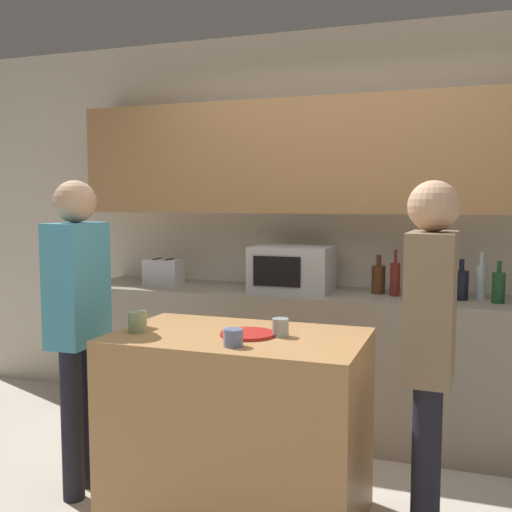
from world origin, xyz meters
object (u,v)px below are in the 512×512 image
(bottle_3, at_px, (431,280))
(toaster, at_px, (164,272))
(cup_2, at_px, (233,338))
(person_left, at_px, (430,338))
(bottle_1, at_px, (395,278))
(bottle_6, at_px, (481,281))
(bottle_5, at_px, (461,284))
(cup_0, at_px, (138,322))
(plate_on_island, at_px, (248,334))
(bottle_2, at_px, (414,278))
(bottle_4, at_px, (444,282))
(microwave, at_px, (292,269))
(person_center, at_px, (78,310))
(bottle_0, at_px, (378,279))
(bottle_7, at_px, (499,287))
(cup_1, at_px, (280,327))

(bottle_3, bearing_deg, toaster, -177.74)
(cup_2, height_order, person_left, person_left)
(bottle_1, distance_m, bottle_6, 0.51)
(bottle_1, bearing_deg, bottle_6, 5.70)
(bottle_5, height_order, cup_0, bottle_5)
(bottle_5, distance_m, plate_on_island, 1.52)
(person_left, bearing_deg, bottle_2, 9.58)
(bottle_6, relative_size, person_left, 0.18)
(bottle_4, height_order, cup_2, bottle_4)
(bottle_5, bearing_deg, bottle_3, 157.63)
(microwave, distance_m, person_center, 1.46)
(bottle_0, bearing_deg, cup_0, -124.70)
(bottle_0, distance_m, bottle_2, 0.22)
(bottle_1, xyz_separation_m, bottle_3, (0.21, 0.06, -0.01))
(bottle_6, bearing_deg, bottle_4, -147.56)
(bottle_4, height_order, bottle_6, bottle_4)
(bottle_6, xyz_separation_m, plate_on_island, (-1.05, -1.26, -0.14))
(bottle_0, xyz_separation_m, bottle_1, (0.11, -0.06, 0.02))
(bottle_3, relative_size, bottle_7, 1.11)
(bottle_2, xyz_separation_m, person_center, (-1.57, -1.33, -0.07))
(bottle_4, bearing_deg, cup_2, -121.65)
(bottle_3, distance_m, cup_0, 1.88)
(microwave, distance_m, person_left, 1.54)
(bottle_2, distance_m, cup_1, 1.37)
(bottle_6, bearing_deg, bottle_5, -150.34)
(microwave, distance_m, bottle_4, 0.97)
(bottle_5, xyz_separation_m, cup_1, (-0.79, -1.16, -0.08))
(microwave, height_order, cup_2, microwave)
(bottle_0, height_order, person_left, person_left)
(cup_0, bearing_deg, toaster, 113.05)
(microwave, distance_m, cup_1, 1.20)
(bottle_1, relative_size, bottle_3, 1.05)
(toaster, relative_size, person_center, 0.16)
(microwave, bearing_deg, bottle_1, 1.12)
(bottle_0, distance_m, bottle_1, 0.13)
(bottle_2, xyz_separation_m, plate_on_island, (-0.65, -1.31, -0.13))
(microwave, bearing_deg, plate_on_island, -84.16)
(bottle_4, bearing_deg, microwave, 175.95)
(bottle_3, relative_size, cup_1, 3.28)
(bottle_3, height_order, person_left, person_left)
(microwave, relative_size, toaster, 2.00)
(cup_0, bearing_deg, bottle_5, 41.72)
(microwave, xyz_separation_m, cup_1, (0.27, -1.16, -0.14))
(bottle_3, height_order, bottle_6, bottle_6)
(cup_2, relative_size, person_left, 0.05)
(microwave, relative_size, cup_0, 5.19)
(toaster, height_order, person_center, person_center)
(bottle_5, relative_size, person_left, 0.15)
(bottle_0, distance_m, cup_1, 1.27)
(toaster, xyz_separation_m, bottle_6, (2.13, 0.06, 0.02))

